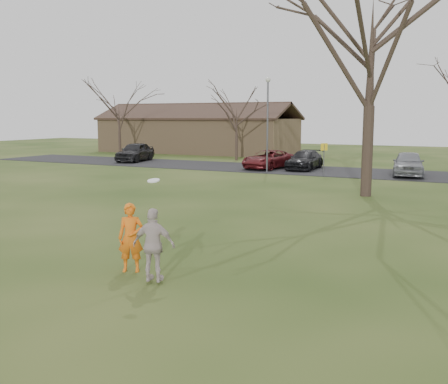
{
  "coord_description": "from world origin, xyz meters",
  "views": [
    {
      "loc": [
        6.73,
        -9.53,
        3.71
      ],
      "look_at": [
        0.0,
        4.0,
        1.5
      ],
      "focal_mm": 41.39,
      "sensor_mm": 36.0,
      "label": 1
    }
  ],
  "objects_px": {
    "car_0": "(135,152)",
    "car_2": "(268,159)",
    "catching_play": "(154,245)",
    "big_tree": "(372,43)",
    "car_3": "(305,160)",
    "building": "(198,134)",
    "car_4": "(408,163)",
    "player_defender": "(131,238)",
    "lamp_post": "(268,113)"
  },
  "relations": [
    {
      "from": "car_3",
      "to": "catching_play",
      "type": "height_order",
      "value": "catching_play"
    },
    {
      "from": "car_4",
      "to": "big_tree",
      "type": "relative_size",
      "value": 0.32
    },
    {
      "from": "car_4",
      "to": "catching_play",
      "type": "distance_m",
      "value": 24.84
    },
    {
      "from": "car_0",
      "to": "car_2",
      "type": "relative_size",
      "value": 0.98
    },
    {
      "from": "player_defender",
      "to": "car_3",
      "type": "distance_m",
      "value": 25.43
    },
    {
      "from": "catching_play",
      "to": "lamp_post",
      "type": "bearing_deg",
      "value": 105.67
    },
    {
      "from": "car_0",
      "to": "car_3",
      "type": "xyz_separation_m",
      "value": [
        14.63,
        -0.05,
        -0.14
      ]
    },
    {
      "from": "car_3",
      "to": "big_tree",
      "type": "height_order",
      "value": "big_tree"
    },
    {
      "from": "catching_play",
      "to": "building",
      "type": "height_order",
      "value": "building"
    },
    {
      "from": "lamp_post",
      "to": "big_tree",
      "type": "relative_size",
      "value": 0.45
    },
    {
      "from": "car_0",
      "to": "building",
      "type": "height_order",
      "value": "building"
    },
    {
      "from": "lamp_post",
      "to": "building",
      "type": "bearing_deg",
      "value": 132.09
    },
    {
      "from": "car_4",
      "to": "building",
      "type": "bearing_deg",
      "value": 141.61
    },
    {
      "from": "car_0",
      "to": "catching_play",
      "type": "bearing_deg",
      "value": -64.29
    },
    {
      "from": "car_4",
      "to": "catching_play",
      "type": "relative_size",
      "value": 1.95
    },
    {
      "from": "car_0",
      "to": "big_tree",
      "type": "distance_m",
      "value": 24.24
    },
    {
      "from": "car_2",
      "to": "car_0",
      "type": "bearing_deg",
      "value": -173.55
    },
    {
      "from": "car_2",
      "to": "building",
      "type": "xyz_separation_m",
      "value": [
        -13.19,
        13.19,
        1.24
      ]
    },
    {
      "from": "player_defender",
      "to": "car_4",
      "type": "relative_size",
      "value": 0.37
    },
    {
      "from": "car_0",
      "to": "lamp_post",
      "type": "xyz_separation_m",
      "value": [
        12.96,
        -3.01,
        3.14
      ]
    },
    {
      "from": "lamp_post",
      "to": "car_0",
      "type": "bearing_deg",
      "value": 166.94
    },
    {
      "from": "car_0",
      "to": "big_tree",
      "type": "relative_size",
      "value": 0.33
    },
    {
      "from": "car_3",
      "to": "car_4",
      "type": "relative_size",
      "value": 1.0
    },
    {
      "from": "car_4",
      "to": "lamp_post",
      "type": "xyz_separation_m",
      "value": [
        -8.72,
        -1.97,
        3.16
      ]
    },
    {
      "from": "player_defender",
      "to": "catching_play",
      "type": "distance_m",
      "value": 1.18
    },
    {
      "from": "car_3",
      "to": "catching_play",
      "type": "bearing_deg",
      "value": -80.79
    },
    {
      "from": "car_3",
      "to": "car_4",
      "type": "bearing_deg",
      "value": -9.13
    },
    {
      "from": "car_3",
      "to": "lamp_post",
      "type": "distance_m",
      "value": 4.72
    },
    {
      "from": "car_4",
      "to": "big_tree",
      "type": "xyz_separation_m",
      "value": [
        -0.72,
        -9.47,
        6.19
      ]
    },
    {
      "from": "building",
      "to": "car_2",
      "type": "bearing_deg",
      "value": -45.0
    },
    {
      "from": "player_defender",
      "to": "lamp_post",
      "type": "bearing_deg",
      "value": 76.91
    },
    {
      "from": "car_2",
      "to": "catching_play",
      "type": "height_order",
      "value": "catching_play"
    },
    {
      "from": "player_defender",
      "to": "lamp_post",
      "type": "distance_m",
      "value": 23.05
    },
    {
      "from": "car_4",
      "to": "big_tree",
      "type": "height_order",
      "value": "big_tree"
    },
    {
      "from": "player_defender",
      "to": "big_tree",
      "type": "height_order",
      "value": "big_tree"
    },
    {
      "from": "car_3",
      "to": "car_0",
      "type": "bearing_deg",
      "value": 178.64
    },
    {
      "from": "car_2",
      "to": "catching_play",
      "type": "bearing_deg",
      "value": -64.26
    },
    {
      "from": "catching_play",
      "to": "car_3",
      "type": "bearing_deg",
      "value": 100.38
    },
    {
      "from": "car_0",
      "to": "big_tree",
      "type": "height_order",
      "value": "big_tree"
    },
    {
      "from": "player_defender",
      "to": "catching_play",
      "type": "height_order",
      "value": "catching_play"
    },
    {
      "from": "car_4",
      "to": "building",
      "type": "relative_size",
      "value": 0.22
    },
    {
      "from": "building",
      "to": "lamp_post",
      "type": "xyz_separation_m",
      "value": [
        14.0,
        -15.5,
        2.04
      ]
    },
    {
      "from": "car_2",
      "to": "car_4",
      "type": "xyz_separation_m",
      "value": [
        9.53,
        -0.34,
        0.11
      ]
    },
    {
      "from": "player_defender",
      "to": "catching_play",
      "type": "relative_size",
      "value": 0.72
    },
    {
      "from": "car_2",
      "to": "big_tree",
      "type": "relative_size",
      "value": 0.34
    },
    {
      "from": "car_0",
      "to": "catching_play",
      "type": "xyz_separation_m",
      "value": [
        19.34,
        -25.76,
        0.07
      ]
    },
    {
      "from": "big_tree",
      "to": "lamp_post",
      "type": "bearing_deg",
      "value": 136.85
    },
    {
      "from": "catching_play",
      "to": "big_tree",
      "type": "bearing_deg",
      "value": 83.95
    },
    {
      "from": "big_tree",
      "to": "car_0",
      "type": "bearing_deg",
      "value": 153.37
    },
    {
      "from": "car_2",
      "to": "car_3",
      "type": "distance_m",
      "value": 2.57
    }
  ]
}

